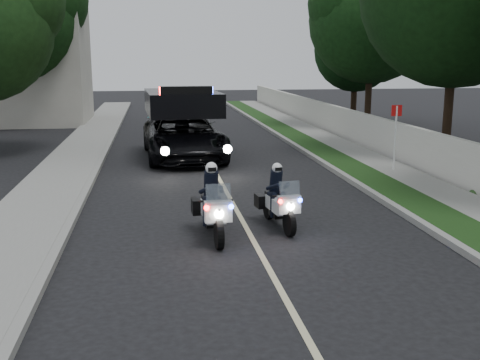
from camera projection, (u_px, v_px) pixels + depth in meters
The scene contains 19 objects.
ground at pixel (268, 266), 10.98m from camera, with size 120.00×120.00×0.00m, color black.
curb_right at pixel (324, 163), 21.22m from camera, with size 0.20×60.00×0.15m, color gray.
grass_verge at pixel (342, 163), 21.32m from camera, with size 1.20×60.00×0.16m, color #193814.
sidewalk_right at pixel (375, 162), 21.51m from camera, with size 1.40×60.00×0.16m, color gray.
property_wall at pixel (402, 143), 21.52m from camera, with size 0.22×60.00×1.50m, color beige.
curb_left at pixel (97, 170), 20.04m from camera, with size 0.20×60.00×0.15m, color gray.
sidewalk_left at pixel (64, 170), 19.88m from camera, with size 2.00×60.00×0.16m, color gray.
building_far at pixel (17, 64), 33.94m from camera, with size 8.00×6.00×7.00m, color #A8A396.
lane_marking at pixel (214, 168), 20.64m from camera, with size 0.12×50.00×0.01m, color #BFB78C.
police_moto_left at pixel (213, 237), 12.79m from camera, with size 0.69×1.97×1.67m, color silver, non-canonical shape.
police_moto_right at pixel (278, 227), 13.55m from camera, with size 0.62×1.78×1.52m, color silver, non-canonical shape.
police_suv at pixel (184, 158), 22.71m from camera, with size 2.94×6.34×3.08m, color black.
bicycle at pixel (155, 134), 29.73m from camera, with size 0.64×1.84×0.96m, color black.
cyclist at pixel (155, 134), 29.73m from camera, with size 0.67×0.44×1.85m, color black.
sign_post at pixel (393, 174), 19.69m from camera, with size 0.38×0.38×2.43m, color #AF260C, non-canonical shape.
tree_right_c at pixel (445, 155), 23.56m from camera, with size 7.49×7.49×12.49m, color black, non-canonical shape.
tree_right_d at pixel (367, 128), 32.47m from camera, with size 6.86×6.86×11.43m, color #153A13, non-canonical shape.
tree_right_e at pixel (353, 121), 35.91m from camera, with size 5.05×5.05×8.42m, color black, non-canonical shape.
tree_left_far at pixel (25, 127), 32.87m from camera, with size 6.80×6.80×11.33m, color black, non-canonical shape.
Camera 1 is at (-2.06, -10.19, 3.92)m, focal length 42.97 mm.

